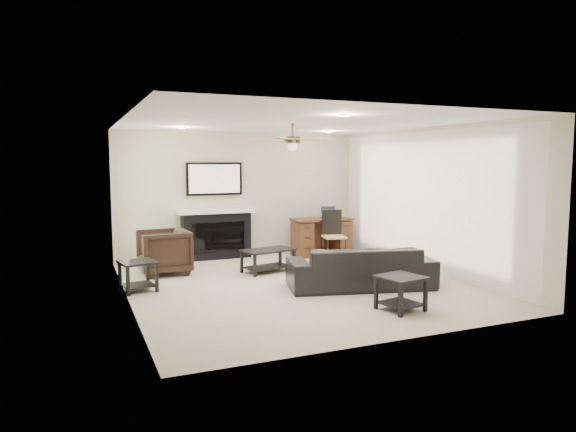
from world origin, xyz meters
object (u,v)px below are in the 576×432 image
at_px(coffee_table, 268,261).
at_px(desk, 322,237).
at_px(sofa, 360,267).
at_px(armchair, 164,252).
at_px(fireplace_unit, 216,211).

bearing_deg(coffee_table, desk, 21.21).
xyz_separation_m(sofa, armchair, (-2.60, 2.15, 0.06)).
distance_m(fireplace_unit, desk, 2.22).
bearing_deg(armchair, fireplace_unit, 127.90).
relative_size(armchair, desk, 0.69).
bearing_deg(desk, fireplace_unit, 168.55).
relative_size(sofa, fireplace_unit, 1.15).
bearing_deg(armchair, desk, 98.02).
height_order(sofa, coffee_table, sofa).
xyz_separation_m(armchair, fireplace_unit, (1.20, 0.99, 0.57)).
height_order(coffee_table, fireplace_unit, fireplace_unit).
height_order(coffee_table, desk, desk).
xyz_separation_m(sofa, coffee_table, (-0.90, 1.60, -0.12)).
bearing_deg(fireplace_unit, armchair, -140.39).
bearing_deg(fireplace_unit, sofa, -65.95).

